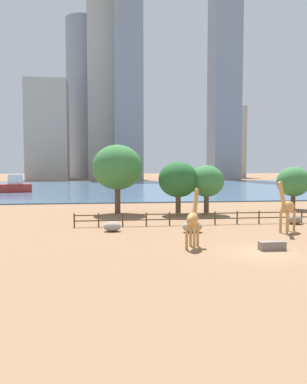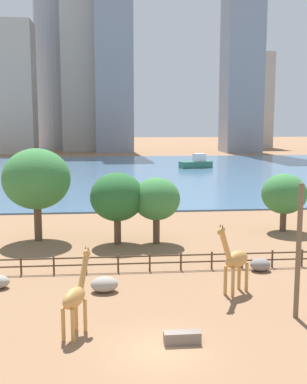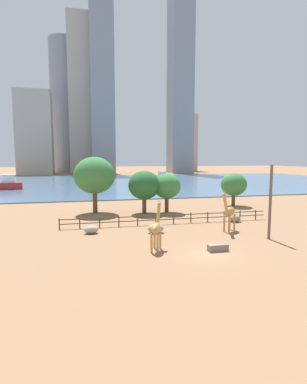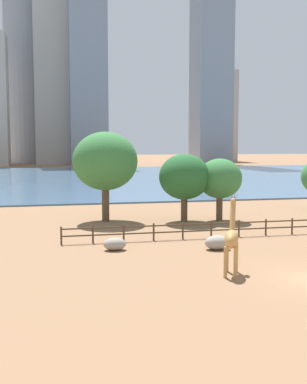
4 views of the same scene
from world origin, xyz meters
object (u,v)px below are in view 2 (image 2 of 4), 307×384
at_px(tree_right_tall, 36,179).
at_px(feeding_trough, 182,338).
at_px(utility_pole, 298,252).
at_px(tree_left_large, 117,197).
at_px(tree_center_broad, 156,199).
at_px(boat_sailboat, 197,163).
at_px(boulder_by_pole, 104,284).
at_px(boulder_small, 260,265).
at_px(tree_left_small, 284,194).
at_px(giraffe_tall, 235,260).
at_px(giraffe_companion, 75,297).

bearing_deg(tree_right_tall, feeding_trough, -65.20).
height_order(utility_pole, tree_left_large, utility_pole).
bearing_deg(tree_center_broad, boat_sailboat, 76.47).
distance_m(boulder_by_pole, boulder_small, 11.60).
bearing_deg(boulder_by_pole, tree_left_small, 41.40).
height_order(giraffe_tall, boat_sailboat, giraffe_tall).
distance_m(boulder_by_pole, tree_right_tall, 15.81).
height_order(boulder_by_pole, boat_sailboat, boat_sailboat).
distance_m(tree_center_broad, tree_right_tall, 10.79).
distance_m(boulder_by_pole, tree_left_small, 23.21).
bearing_deg(tree_left_large, giraffe_companion, -97.83).
xyz_separation_m(feeding_trough, tree_center_broad, (0.67, 19.24, 3.63)).
relative_size(utility_pole, feeding_trough, 4.14).
distance_m(giraffe_companion, tree_left_large, 18.20).
distance_m(boulder_by_pole, tree_left_large, 12.47).
distance_m(tree_right_tall, tree_left_small, 23.37).
relative_size(giraffe_companion, boat_sailboat, 0.56).
bearing_deg(boulder_small, boulder_by_pole, -163.83).
xyz_separation_m(tree_center_broad, tree_left_small, (12.76, 3.46, -0.27)).
xyz_separation_m(boulder_small, boat_sailboat, (8.78, 72.68, 0.81)).
relative_size(feeding_trough, tree_center_broad, 0.31).
bearing_deg(giraffe_companion, giraffe_tall, -37.96).
height_order(utility_pole, tree_center_broad, utility_pole).
bearing_deg(giraffe_companion, boulder_by_pole, 11.65).
xyz_separation_m(utility_pole, tree_left_small, (6.75, 20.20, -0.07)).
bearing_deg(boat_sailboat, feeding_trough, 63.43).
bearing_deg(giraffe_tall, boat_sailboat, -137.59).
relative_size(boulder_by_pole, boulder_small, 1.19).
distance_m(giraffe_tall, utility_pole, 4.84).
distance_m(giraffe_companion, tree_center_broad, 18.81).
distance_m(giraffe_companion, boulder_by_pole, 6.37).
bearing_deg(giraffe_companion, utility_pole, -60.51).
xyz_separation_m(utility_pole, boulder_small, (0.64, 8.23, -3.27)).
distance_m(giraffe_tall, boulder_small, 5.58).
bearing_deg(boulder_small, tree_left_large, 139.32).
xyz_separation_m(giraffe_companion, boulder_by_pole, (1.38, 6.03, -1.52)).
bearing_deg(tree_left_large, boat_sailboat, 73.61).
bearing_deg(tree_left_small, feeding_trough, -120.62).
height_order(tree_left_large, tree_center_broad, tree_left_large).
relative_size(utility_pole, boulder_by_pole, 4.29).
bearing_deg(boulder_by_pole, giraffe_companion, -102.90).
bearing_deg(tree_center_broad, utility_pole, -70.23).
bearing_deg(utility_pole, boulder_small, 85.55).
xyz_separation_m(giraffe_companion, feeding_trough, (5.19, -1.47, -1.71)).
bearing_deg(giraffe_tall, feeding_trough, 17.41).
relative_size(feeding_trough, tree_left_large, 0.29).
relative_size(giraffe_companion, tree_right_tall, 0.52).
xyz_separation_m(tree_left_large, tree_center_broad, (3.40, -0.13, -0.21)).
height_order(boulder_by_pole, boulder_small, boulder_by_pole).
height_order(tree_right_tall, boat_sailboat, tree_right_tall).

